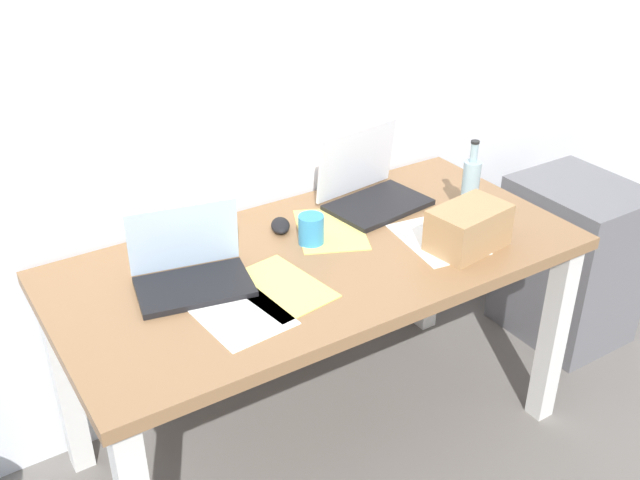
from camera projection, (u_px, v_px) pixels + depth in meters
ground_plane at (320, 436)px, 2.60m from camera, size 8.00×8.00×0.00m
back_wall at (243, 42)px, 2.30m from camera, size 5.20×0.08×2.60m
desk at (320, 282)px, 2.29m from camera, size 1.61×0.78×0.75m
laptop_left at (190, 269)px, 2.07m from camera, size 0.35×0.28×0.22m
laptop_right at (370, 188)px, 2.51m from camera, size 0.36×0.28×0.25m
beer_bottle at (470, 186)px, 2.42m from camera, size 0.06×0.06×0.26m
computer_mouse at (280, 225)px, 2.36m from camera, size 0.10×0.12×0.03m
cardboard_box at (468, 228)px, 2.24m from camera, size 0.26×0.19×0.14m
coffee_mug at (311, 230)px, 2.28m from camera, size 0.08×0.08×0.09m
paper_sheet_front_right at (437, 239)px, 2.32m from camera, size 0.25×0.32×0.00m
paper_sheet_near_back at (331, 229)px, 2.37m from camera, size 0.31×0.36×0.00m
paper_sheet_front_left at (237, 312)px, 1.97m from camera, size 0.23×0.31×0.00m
paper_yellow_folder at (279, 288)px, 2.07m from camera, size 0.25×0.32×0.00m
filing_cabinet at (571, 261)px, 3.01m from camera, size 0.40×0.48×0.67m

